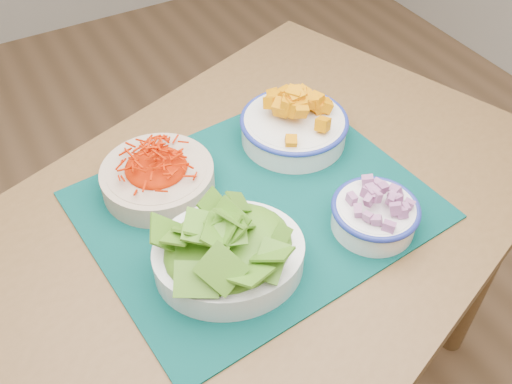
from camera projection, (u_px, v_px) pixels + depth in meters
ground at (232, 333)px, 1.68m from camera, size 4.00×4.00×0.00m
table at (256, 248)px, 1.08m from camera, size 1.31×1.08×0.75m
placemat at (256, 205)px, 1.01m from camera, size 0.61×0.51×0.00m
carrot_bowl at (157, 173)px, 1.01m from camera, size 0.26×0.26×0.08m
squash_bowl at (294, 121)px, 1.10m from camera, size 0.22×0.22×0.10m
lettuce_bowl at (229, 248)px, 0.87m from camera, size 0.29×0.27×0.10m
onion_bowl at (375, 212)px, 0.94m from camera, size 0.17×0.17×0.07m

